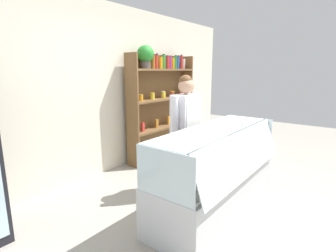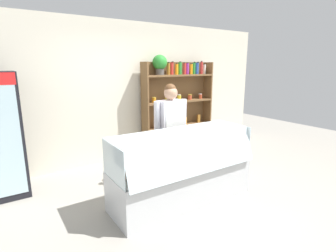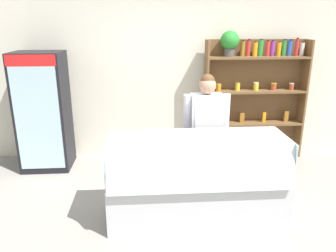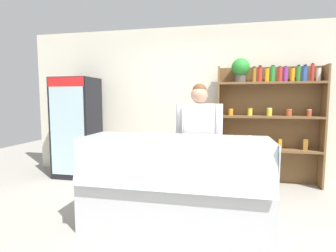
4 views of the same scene
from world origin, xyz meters
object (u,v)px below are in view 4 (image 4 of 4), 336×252
shelving_unit (265,112)px  deli_display_case (174,200)px  shop_clerk (199,136)px  drinks_fridge (77,128)px

shelving_unit → deli_display_case: (-1.18, -1.84, -0.89)m
shelving_unit → shop_clerk: shelving_unit is taller
deli_display_case → shop_clerk: size_ratio=1.25×
drinks_fridge → deli_display_case: drinks_fridge is taller
shelving_unit → shop_clerk: (-0.97, -1.26, -0.26)m
drinks_fridge → shelving_unit: shelving_unit is taller
drinks_fridge → shelving_unit: (3.29, 0.25, 0.31)m
shelving_unit → shop_clerk: 1.62m
shop_clerk → drinks_fridge: bearing=156.3°
drinks_fridge → shop_clerk: 2.53m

